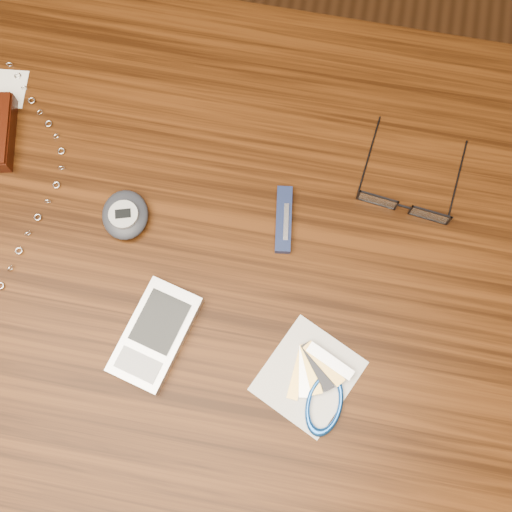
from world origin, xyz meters
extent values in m
plane|color=#472814|center=(0.00, 0.00, 0.00)|extent=(3.80, 3.80, 0.00)
cube|color=#351908|center=(0.00, 0.00, 0.73)|extent=(1.00, 0.70, 0.03)
cylinder|color=#4C2814|center=(-0.45, 0.30, 0.36)|extent=(0.05, 0.05, 0.71)
cylinder|color=#4C2814|center=(0.45, 0.30, 0.36)|extent=(0.05, 0.05, 0.71)
cube|color=black|center=(0.19, 0.10, 0.76)|extent=(0.05, 0.01, 0.02)
cube|color=white|center=(0.19, 0.10, 0.76)|extent=(0.04, 0.01, 0.02)
cylinder|color=black|center=(0.18, 0.16, 0.75)|extent=(0.02, 0.11, 0.00)
cube|color=black|center=(0.25, 0.09, 0.76)|extent=(0.05, 0.01, 0.02)
cube|color=white|center=(0.25, 0.09, 0.76)|extent=(0.04, 0.01, 0.02)
cylinder|color=black|center=(0.29, 0.14, 0.75)|extent=(0.02, 0.11, 0.00)
cube|color=black|center=(0.22, 0.10, 0.77)|extent=(0.02, 0.00, 0.00)
torus|color=silver|center=(-0.21, -0.08, 0.75)|extent=(0.01, 0.01, 0.00)
torus|color=silver|center=(-0.21, -0.06, 0.75)|extent=(0.01, 0.01, 0.01)
torus|color=silver|center=(-0.21, -0.04, 0.75)|extent=(0.01, 0.01, 0.00)
torus|color=silver|center=(-0.20, -0.01, 0.75)|extent=(0.01, 0.01, 0.01)
torus|color=silver|center=(-0.20, 0.01, 0.75)|extent=(0.01, 0.01, 0.00)
torus|color=silver|center=(-0.19, 0.03, 0.75)|extent=(0.01, 0.00, 0.01)
torus|color=silver|center=(-0.19, 0.05, 0.75)|extent=(0.01, 0.01, 0.00)
torus|color=silver|center=(-0.19, 0.07, 0.75)|extent=(0.01, 0.00, 0.01)
torus|color=silver|center=(-0.19, 0.09, 0.75)|extent=(0.01, 0.01, 0.00)
torus|color=silver|center=(-0.20, 0.11, 0.75)|extent=(0.01, 0.01, 0.01)
torus|color=silver|center=(-0.22, 0.13, 0.75)|extent=(0.01, 0.01, 0.00)
torus|color=silver|center=(-0.23, 0.14, 0.75)|extent=(0.01, 0.01, 0.01)
torus|color=silver|center=(-0.25, 0.15, 0.75)|extent=(0.01, 0.01, 0.00)
torus|color=silver|center=(-0.26, 0.17, 0.75)|extent=(0.01, 0.01, 0.01)
torus|color=silver|center=(-0.27, 0.19, 0.75)|extent=(0.01, 0.01, 0.00)
torus|color=silver|center=(-0.29, 0.20, 0.75)|extent=(0.01, 0.00, 0.01)
cube|color=#BBBBC0|center=(-0.03, -0.10, 0.76)|extent=(0.09, 0.13, 0.02)
cube|color=black|center=(-0.02, -0.09, 0.77)|extent=(0.06, 0.07, 0.00)
cube|color=#92949A|center=(-0.04, -0.14, 0.77)|extent=(0.05, 0.04, 0.00)
ellipsoid|color=#21232B|center=(-0.09, 0.03, 0.76)|extent=(0.07, 0.07, 0.02)
cylinder|color=#94989C|center=(-0.09, 0.02, 0.77)|extent=(0.03, 0.03, 0.00)
cube|color=black|center=(-0.09, 0.02, 0.77)|extent=(0.02, 0.02, 0.00)
cube|color=silver|center=(0.15, -0.12, 0.75)|extent=(0.13, 0.13, 0.00)
torus|color=#154BA9|center=(0.17, -0.14, 0.76)|extent=(0.06, 0.06, 0.01)
cube|color=olive|center=(0.14, -0.12, 0.75)|extent=(0.02, 0.06, 0.00)
cube|color=silver|center=(0.14, -0.11, 0.75)|extent=(0.02, 0.06, 0.00)
cube|color=olive|center=(0.15, -0.11, 0.76)|extent=(0.03, 0.06, 0.00)
cube|color=black|center=(0.15, -0.10, 0.76)|extent=(0.04, 0.05, 0.00)
cube|color=olive|center=(0.16, -0.10, 0.76)|extent=(0.05, 0.04, 0.00)
cube|color=silver|center=(0.17, -0.10, 0.76)|extent=(0.06, 0.03, 0.00)
cube|color=#12213A|center=(0.09, 0.06, 0.75)|extent=(0.03, 0.08, 0.01)
cube|color=#B5B5BA|center=(0.09, 0.05, 0.76)|extent=(0.01, 0.05, 0.00)
camera|label=1|loc=(0.10, -0.20, 1.46)|focal=45.00mm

